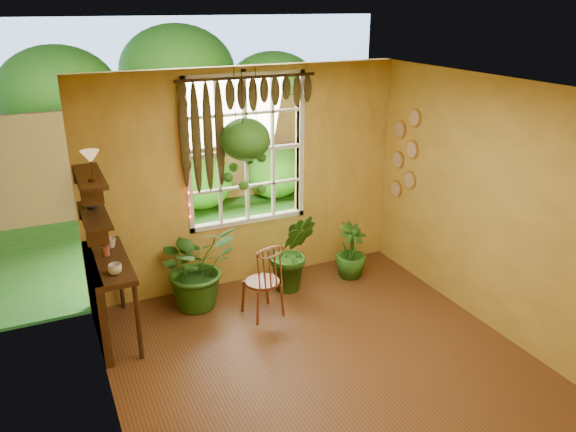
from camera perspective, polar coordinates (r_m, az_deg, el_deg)
name	(u,v)px	position (r m, az deg, el deg)	size (l,w,h in m)	color
floor	(334,374)	(5.68, 4.67, -15.73)	(4.50, 4.50, 0.00)	brown
ceiling	(344,93)	(4.61, 5.67, 12.30)	(4.50, 4.50, 0.00)	white
wall_back	(248,179)	(6.91, -4.12, 3.75)	(4.00, 4.00, 0.00)	gold
wall_left	(104,293)	(4.44, -18.15, -7.47)	(4.50, 4.50, 0.00)	gold
wall_right	(508,214)	(6.18, 21.49, 0.19)	(4.50, 4.50, 0.00)	gold
window	(246,151)	(6.84, -4.29, 6.62)	(1.52, 0.10, 1.86)	white
valance_vine	(241,105)	(6.58, -4.75, 11.18)	(1.70, 0.12, 1.10)	#351F0E
string_lights	(186,155)	(6.53, -10.31, 6.09)	(0.03, 0.03, 1.54)	#FF2633
wall_plates	(405,155)	(7.38, 11.76, 6.11)	(0.04, 0.32, 1.10)	#FFF0D0
counter_ledge	(101,291)	(6.23, -18.47, -7.28)	(0.40, 1.20, 0.90)	#351F0E
shelf_lower	(94,215)	(5.90, -19.08, 0.07)	(0.25, 0.90, 0.04)	#351F0E
shelf_upper	(89,177)	(5.77, -19.54, 3.79)	(0.25, 0.90, 0.04)	#351F0E
backyard	(175,117)	(11.30, -11.45, 9.81)	(14.00, 10.00, 12.00)	#1B5117
windsor_chair	(264,291)	(6.44, -2.46, -7.66)	(0.45, 0.47, 1.05)	maroon
potted_plant_left	(197,266)	(6.62, -9.24, -5.05)	(0.92, 0.80, 1.03)	#1A4913
potted_plant_mid	(293,252)	(6.90, 0.47, -3.71)	(0.56, 0.45, 1.02)	#1A4913
potted_plant_right	(351,251)	(7.33, 6.42, -3.54)	(0.41, 0.41, 0.73)	#1A4913
hanging_basket	(245,144)	(6.54, -4.35, 7.29)	(0.58, 0.58, 1.44)	black
cup_a	(115,269)	(5.73, -17.17, -5.18)	(0.13, 0.13, 0.10)	silver
cup_b	(111,243)	(6.35, -17.54, -2.62)	(0.11, 0.11, 0.10)	beige
brush_jar	(105,245)	(6.15, -18.09, -2.82)	(0.08, 0.08, 0.30)	#99472C
shelf_vase	(92,201)	(6.03, -19.32, 1.42)	(0.14, 0.14, 0.15)	#B2AD99
tiffany_lamp	(90,159)	(5.52, -19.43, 5.52)	(0.17, 0.17, 0.29)	#513017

